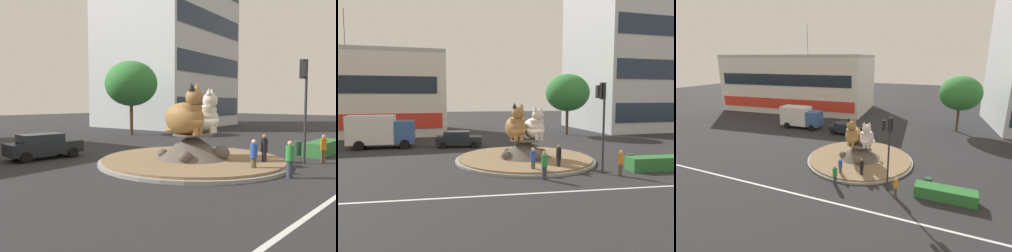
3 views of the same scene
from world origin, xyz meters
TOP-DOWN VIEW (x-y plane):
  - ground_plane at (0.00, 0.00)m, footprint 160.00×160.00m
  - lane_centreline at (0.00, -8.15)m, footprint 112.00×0.20m
  - roundabout_island at (0.00, -0.01)m, footprint 10.58×10.58m
  - cat_statue_tabby at (-0.69, -0.10)m, footprint 1.84×2.93m
  - cat_statue_white at (0.75, -0.12)m, footprint 1.92×2.78m
  - traffic_light_mast at (3.92, -4.73)m, footprint 0.71×0.55m
  - office_tower at (22.51, 21.95)m, footprint 18.73×16.32m
  - clipped_hedge_strip at (8.23, -4.49)m, footprint 4.29×1.20m
  - broadleaf_tree_behind_island at (9.15, 15.19)m, footprint 5.55×5.55m
  - pedestrian_black_shirt at (1.47, -3.64)m, footprint 0.34×0.34m
  - pedestrian_orange_shirt at (4.81, -5.59)m, footprint 0.31×0.31m
  - pedestrian_blue_shirt at (-0.38, -3.99)m, footprint 0.36×0.36m
  - pedestrian_green_shirt at (-0.12, -5.65)m, footprint 0.37×0.37m
  - sedan_on_far_lane at (-4.84, 7.73)m, footprint 4.51×2.22m
  - delivery_box_truck at (-12.23, 8.23)m, footprint 6.15×2.82m
  - litter_bin at (6.94, -3.29)m, footprint 0.56×0.56m

SIDE VIEW (x-z plane):
  - ground_plane at x=0.00m, z-range 0.00..0.00m
  - lane_centreline at x=0.00m, z-range 0.00..0.01m
  - clipped_hedge_strip at x=8.23m, z-range 0.00..0.90m
  - litter_bin at x=6.94m, z-range 0.00..0.90m
  - roundabout_island at x=0.00m, z-range -0.33..1.36m
  - sedan_on_far_lane at x=-4.84m, z-range 0.04..1.57m
  - pedestrian_orange_shirt at x=4.81m, z-range 0.05..1.68m
  - pedestrian_blue_shirt at x=-0.38m, z-range 0.04..1.72m
  - pedestrian_green_shirt at x=-0.12m, z-range 0.04..1.75m
  - pedestrian_black_shirt at x=1.47m, z-range 0.06..1.82m
  - delivery_box_truck at x=-12.23m, z-range 0.12..3.26m
  - cat_statue_white at x=0.75m, z-range 1.35..3.90m
  - cat_statue_tabby at x=-0.69m, z-range 1.32..4.09m
  - traffic_light_mast at x=3.92m, z-range 1.32..7.13m
  - broadleaf_tree_behind_island at x=9.15m, z-range 1.51..9.28m
  - office_tower at x=22.51m, z-range 0.00..28.18m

